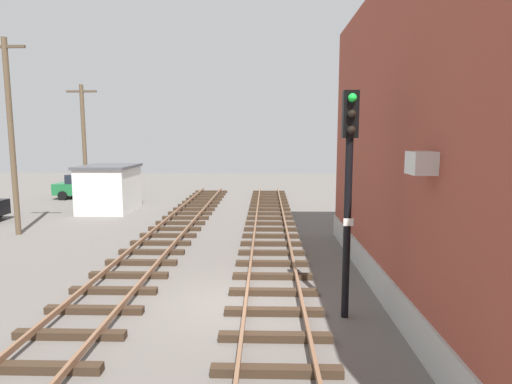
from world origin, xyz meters
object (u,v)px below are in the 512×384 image
(control_hut, at_px, (109,188))
(utility_pole_far, at_px, (84,145))
(parked_car_green, at_px, (86,186))
(signal_mast, at_px, (349,179))
(utility_pole_near, at_px, (11,134))

(control_hut, xyz_separation_m, utility_pole_far, (-1.65, 0.65, 2.56))
(parked_car_green, relative_size, utility_pole_far, 0.56)
(control_hut, xyz_separation_m, parked_car_green, (-3.61, 5.08, -0.49))
(signal_mast, height_order, utility_pole_near, utility_pole_near)
(utility_pole_near, bearing_deg, control_hut, 72.36)
(control_hut, bearing_deg, parked_car_green, 125.39)
(signal_mast, bearing_deg, parked_car_green, 127.16)
(control_hut, distance_m, utility_pole_near, 7.17)
(parked_car_green, distance_m, utility_pole_near, 11.90)
(parked_car_green, height_order, utility_pole_far, utility_pole_far)
(control_hut, distance_m, parked_car_green, 6.25)
(utility_pole_near, height_order, utility_pole_far, utility_pole_near)
(parked_car_green, bearing_deg, control_hut, -54.61)
(control_hut, height_order, utility_pole_near, utility_pole_near)
(parked_car_green, height_order, utility_pole_near, utility_pole_near)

